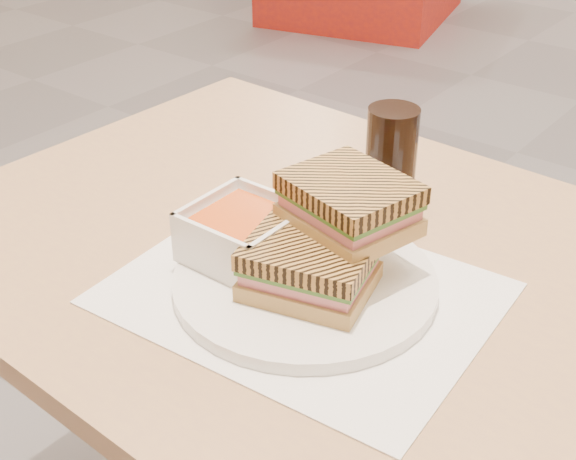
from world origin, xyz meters
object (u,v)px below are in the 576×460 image
Objects in this scene: cola_glass at (391,160)px; main_table at (399,369)px; soup_bowl at (244,235)px; panini_lower at (310,266)px; plate at (305,282)px.

main_table is at bearing -51.22° from cola_glass.
soup_bowl reaches higher than panini_lower.
panini_lower reaches higher than main_table.
plate is at bearing 138.89° from panini_lower.
soup_bowl reaches higher than main_table.
main_table is 10.81× the size of soup_bowl.
soup_bowl is at bearing -154.92° from main_table.
plate is 0.09m from soup_bowl.
plate is at bearing 6.24° from soup_bowl.
soup_bowl is at bearing 176.30° from panini_lower.
cola_glass is at bearing 128.78° from main_table.
main_table is 0.24m from soup_bowl.
soup_bowl reaches higher than plate.
panini_lower is at bearing -129.92° from main_table.
cola_glass is (-0.04, 0.22, 0.02)m from panini_lower.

